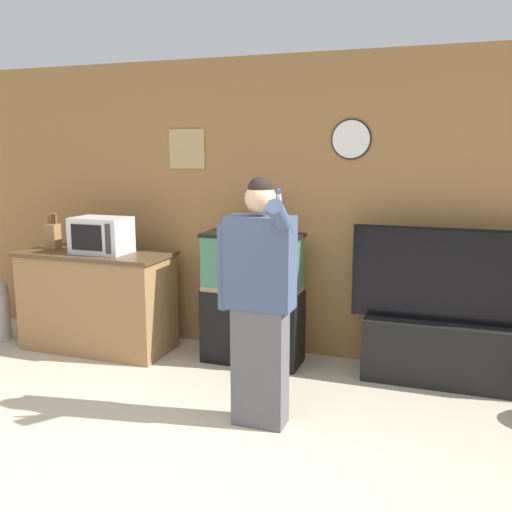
# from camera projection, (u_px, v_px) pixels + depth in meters

# --- Properties ---
(wall_back_paneled) EXTENTS (10.00, 0.08, 2.60)m
(wall_back_paneled) POSITION_uv_depth(u_px,v_px,m) (274.00, 208.00, 5.04)
(wall_back_paneled) COLOR olive
(wall_back_paneled) RESTS_ON ground_plane
(counter_island) EXTENTS (1.38, 0.62, 0.90)m
(counter_island) POSITION_uv_depth(u_px,v_px,m) (98.00, 300.00, 5.20)
(counter_island) COLOR olive
(counter_island) RESTS_ON ground_plane
(microwave) EXTENTS (0.49, 0.33, 0.32)m
(microwave) POSITION_uv_depth(u_px,v_px,m) (101.00, 235.00, 5.04)
(microwave) COLOR silver
(microwave) RESTS_ON counter_island
(knife_block) EXTENTS (0.11, 0.10, 0.34)m
(knife_block) POSITION_uv_depth(u_px,v_px,m) (53.00, 235.00, 5.29)
(knife_block) COLOR olive
(knife_block) RESTS_ON counter_island
(aquarium_on_stand) EXTENTS (0.84, 0.37, 1.12)m
(aquarium_on_stand) POSITION_uv_depth(u_px,v_px,m) (253.00, 298.00, 4.85)
(aquarium_on_stand) COLOR black
(aquarium_on_stand) RESTS_ON ground_plane
(tv_on_stand) EXTENTS (1.47, 0.40, 1.23)m
(tv_on_stand) POSITION_uv_depth(u_px,v_px,m) (444.00, 337.00, 4.44)
(tv_on_stand) COLOR black
(tv_on_stand) RESTS_ON ground_plane
(person_standing) EXTENTS (0.52, 0.39, 1.64)m
(person_standing) POSITION_uv_depth(u_px,v_px,m) (259.00, 299.00, 3.67)
(person_standing) COLOR #515156
(person_standing) RESTS_ON ground_plane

